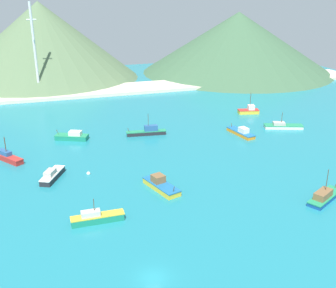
# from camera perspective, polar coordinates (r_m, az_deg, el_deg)

# --- Properties ---
(ground) EXTENTS (260.00, 280.00, 0.50)m
(ground) POSITION_cam_1_polar(r_m,az_deg,el_deg) (84.81, -7.56, -5.94)
(ground) COLOR teal
(fishing_boat_0) EXTENTS (11.40, 6.56, 4.75)m
(fishing_boat_0) POSITION_cam_1_polar(r_m,az_deg,el_deg) (122.54, 15.80, 2.44)
(fishing_boat_0) COLOR silver
(fishing_boat_0) RESTS_ON ground
(fishing_boat_1) EXTENTS (9.23, 1.95, 4.59)m
(fishing_boat_1) POSITION_cam_1_polar(r_m,az_deg,el_deg) (72.27, -10.00, -10.15)
(fishing_boat_1) COLOR #198466
(fishing_boat_1) RESTS_ON ground
(fishing_boat_2) EXTENTS (7.09, 4.10, 6.83)m
(fishing_boat_2) POSITION_cam_1_polar(r_m,az_deg,el_deg) (134.78, 11.29, 4.63)
(fishing_boat_2) COLOR gold
(fishing_boat_2) RESTS_ON ground
(fishing_boat_5) EXTENTS (7.24, 8.85, 5.88)m
(fishing_boat_5) POSITION_cam_1_polar(r_m,az_deg,el_deg) (102.72, -21.63, -1.70)
(fishing_boat_5) COLOR red
(fishing_boat_5) RESTS_ON ground
(fishing_boat_6) EXTENTS (9.17, 6.29, 2.61)m
(fishing_boat_6) POSITION_cam_1_polar(r_m,az_deg,el_deg) (111.88, -13.27, 1.06)
(fishing_boat_6) COLOR #198466
(fishing_boat_6) RESTS_ON ground
(fishing_boat_7) EXTENTS (5.81, 10.04, 2.69)m
(fishing_boat_7) POSITION_cam_1_polar(r_m,az_deg,el_deg) (82.25, -1.01, -5.78)
(fishing_boat_7) COLOR gold
(fishing_boat_7) RESTS_ON ground
(fishing_boat_9) EXTENTS (10.09, 7.12, 6.47)m
(fishing_boat_9) POSITION_cam_1_polar(r_m,az_deg,el_deg) (83.60, 21.12, -6.86)
(fishing_boat_9) COLOR #14478C
(fishing_boat_9) RESTS_ON ground
(fishing_boat_12) EXTENTS (11.14, 3.21, 6.12)m
(fishing_boat_12) POSITION_cam_1_polar(r_m,az_deg,el_deg) (112.54, -2.91, 1.75)
(fishing_boat_12) COLOR #232328
(fishing_boat_12) RESTS_ON ground
(fishing_boat_13) EXTENTS (4.28, 10.23, 2.42)m
(fishing_boat_13) POSITION_cam_1_polar(r_m,az_deg,el_deg) (114.09, 10.24, 1.63)
(fishing_boat_13) COLOR orange
(fishing_boat_13) RESTS_ON ground
(fishing_boat_14) EXTENTS (5.76, 8.49, 2.38)m
(fishing_boat_14) POSITION_cam_1_polar(r_m,az_deg,el_deg) (89.77, -15.96, -4.24)
(fishing_boat_14) COLOR #232328
(fishing_boat_14) RESTS_ON ground
(buoy_2) EXTENTS (0.85, 0.85, 0.85)m
(buoy_2) POSITION_cam_1_polar(r_m,az_deg,el_deg) (90.53, -11.12, -4.09)
(buoy_2) COLOR silver
(buoy_2) RESTS_ON ground
(beach_strip) EXTENTS (247.00, 17.11, 1.20)m
(beach_strip) POSITION_cam_1_polar(r_m,az_deg,el_deg) (161.98, -12.95, 7.08)
(beach_strip) COLOR beige
(beach_strip) RESTS_ON ground
(hill_central) EXTENTS (83.65, 83.65, 33.28)m
(hill_central) POSITION_cam_1_polar(r_m,az_deg,el_deg) (192.08, -17.35, 13.65)
(hill_central) COLOR #56704C
(hill_central) RESTS_ON ground
(hill_east) EXTENTS (90.95, 90.95, 28.09)m
(hill_east) POSITION_cam_1_polar(r_m,az_deg,el_deg) (203.20, 9.73, 13.89)
(hill_east) COLOR #3D6042
(hill_east) RESTS_ON ground
(radio_tower) EXTENTS (3.40, 2.72, 33.97)m
(radio_tower) POSITION_cam_1_polar(r_m,az_deg,el_deg) (157.89, -18.21, 12.43)
(radio_tower) COLOR silver
(radio_tower) RESTS_ON ground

